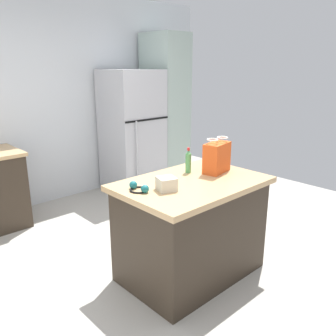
% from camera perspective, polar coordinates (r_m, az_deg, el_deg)
% --- Properties ---
extents(ground, '(6.53, 6.53, 0.00)m').
position_cam_1_polar(ground, '(3.48, -0.82, -15.39)').
color(ground, '#ADA89E').
extents(back_wall, '(5.44, 0.13, 2.77)m').
position_cam_1_polar(back_wall, '(4.97, -19.83, 10.25)').
color(back_wall, silver).
rests_on(back_wall, ground).
extents(kitchen_island, '(1.26, 0.86, 0.88)m').
position_cam_1_polar(kitchen_island, '(3.17, 3.75, -9.63)').
color(kitchen_island, '#33281E').
rests_on(kitchen_island, ground).
extents(refrigerator, '(0.77, 0.73, 1.77)m').
position_cam_1_polar(refrigerator, '(5.25, -5.77, 5.89)').
color(refrigerator, '#B7B7BC').
rests_on(refrigerator, ground).
extents(tall_cabinet, '(0.50, 0.66, 2.29)m').
position_cam_1_polar(tall_cabinet, '(5.63, -0.45, 9.35)').
color(tall_cabinet, '#9EB2A8').
rests_on(tall_cabinet, ground).
extents(shopping_bag, '(0.30, 0.20, 0.32)m').
position_cam_1_polar(shopping_bag, '(3.23, 7.88, 1.73)').
color(shopping_bag, '#DB511E').
rests_on(shopping_bag, kitchen_island).
extents(small_box, '(0.17, 0.17, 0.10)m').
position_cam_1_polar(small_box, '(2.76, -0.24, -2.57)').
color(small_box, beige).
rests_on(small_box, kitchen_island).
extents(bottle, '(0.05, 0.05, 0.23)m').
position_cam_1_polar(bottle, '(3.20, 3.29, 1.05)').
color(bottle, '#4C9956').
rests_on(bottle, kitchen_island).
extents(ear_defenders, '(0.16, 0.20, 0.06)m').
position_cam_1_polar(ear_defenders, '(2.77, -4.70, -3.23)').
color(ear_defenders, black).
rests_on(ear_defenders, kitchen_island).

